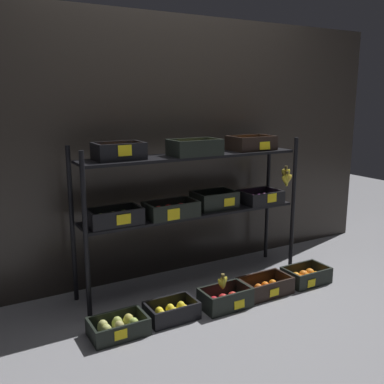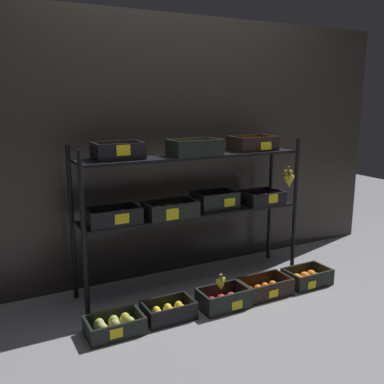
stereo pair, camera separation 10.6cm
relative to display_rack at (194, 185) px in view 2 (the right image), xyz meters
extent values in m
plane|color=gray|center=(-0.01, 0.01, -0.78)|extent=(10.00, 10.00, 0.00)
cube|color=#2D2823|center=(-0.01, 0.37, 0.24)|extent=(4.12, 0.12, 2.03)
cylinder|color=black|center=(-0.87, -0.15, -0.22)|extent=(0.03, 0.03, 1.10)
cylinder|color=black|center=(0.85, -0.15, -0.22)|extent=(0.03, 0.03, 1.10)
cylinder|color=black|center=(-0.87, 0.17, -0.22)|extent=(0.03, 0.03, 1.10)
cylinder|color=black|center=(0.85, 0.17, -0.22)|extent=(0.03, 0.03, 1.10)
cube|color=black|center=(-0.01, 0.01, -0.21)|extent=(1.69, 0.29, 0.02)
cube|color=black|center=(-0.01, 0.01, 0.22)|extent=(1.69, 0.29, 0.02)
cube|color=black|center=(-0.64, -0.03, -0.20)|extent=(0.36, 0.21, 0.01)
cube|color=black|center=(-0.64, -0.12, -0.14)|extent=(0.36, 0.02, 0.10)
cube|color=black|center=(-0.64, 0.07, -0.14)|extent=(0.36, 0.02, 0.10)
cube|color=black|center=(-0.81, -0.03, -0.14)|extent=(0.02, 0.17, 0.10)
cube|color=black|center=(-0.46, -0.03, -0.14)|extent=(0.02, 0.17, 0.10)
sphere|color=#8CB842|center=(-0.72, -0.05, -0.15)|extent=(0.07, 0.07, 0.07)
sphere|color=#80B63F|center=(-0.64, -0.06, -0.15)|extent=(0.07, 0.07, 0.07)
sphere|color=#87BA32|center=(-0.55, -0.05, -0.15)|extent=(0.07, 0.07, 0.07)
sphere|color=#91B237|center=(-0.72, -0.01, -0.15)|extent=(0.07, 0.07, 0.07)
sphere|color=#93B243|center=(-0.63, 0.00, -0.15)|extent=(0.07, 0.07, 0.07)
sphere|color=#96BD45|center=(-0.55, 0.00, -0.15)|extent=(0.07, 0.07, 0.07)
cube|color=yellow|center=(-0.61, -0.13, -0.14)|extent=(0.10, 0.01, 0.07)
cube|color=black|center=(-0.21, -0.04, -0.20)|extent=(0.37, 0.22, 0.01)
cube|color=black|center=(-0.21, -0.14, -0.14)|extent=(0.37, 0.02, 0.10)
cube|color=black|center=(-0.21, 0.06, -0.14)|extent=(0.37, 0.02, 0.10)
cube|color=black|center=(-0.39, -0.04, -0.14)|extent=(0.02, 0.19, 0.10)
cube|color=black|center=(-0.03, -0.04, -0.14)|extent=(0.02, 0.19, 0.10)
sphere|color=red|center=(-0.30, -0.06, -0.15)|extent=(0.07, 0.07, 0.07)
sphere|color=red|center=(-0.21, -0.06, -0.15)|extent=(0.07, 0.07, 0.07)
sphere|color=red|center=(-0.13, -0.07, -0.15)|extent=(0.07, 0.07, 0.07)
sphere|color=red|center=(-0.30, -0.01, -0.15)|extent=(0.07, 0.07, 0.07)
sphere|color=red|center=(-0.22, 0.00, -0.15)|extent=(0.07, 0.07, 0.07)
sphere|color=red|center=(-0.12, -0.01, -0.15)|extent=(0.07, 0.07, 0.07)
cube|color=yellow|center=(-0.25, -0.15, -0.16)|extent=(0.09, 0.00, 0.08)
cube|color=black|center=(0.20, 0.03, -0.20)|extent=(0.32, 0.23, 0.01)
cube|color=black|center=(0.20, -0.08, -0.13)|extent=(0.32, 0.02, 0.12)
cube|color=black|center=(0.20, 0.13, -0.13)|extent=(0.32, 0.02, 0.12)
cube|color=black|center=(0.04, 0.03, -0.13)|extent=(0.02, 0.20, 0.12)
cube|color=black|center=(0.35, 0.03, -0.13)|extent=(0.02, 0.20, 0.12)
ellipsoid|color=brown|center=(0.11, -0.01, -0.16)|extent=(0.05, 0.05, 0.07)
ellipsoid|color=brown|center=(0.16, -0.01, -0.16)|extent=(0.05, 0.05, 0.07)
ellipsoid|color=brown|center=(0.22, -0.01, -0.16)|extent=(0.05, 0.05, 0.07)
ellipsoid|color=brown|center=(0.29, -0.01, -0.16)|extent=(0.05, 0.05, 0.07)
ellipsoid|color=brown|center=(0.11, 0.06, -0.16)|extent=(0.05, 0.05, 0.07)
ellipsoid|color=brown|center=(0.16, 0.06, -0.16)|extent=(0.05, 0.05, 0.07)
ellipsoid|color=brown|center=(0.23, 0.06, -0.16)|extent=(0.05, 0.05, 0.07)
ellipsoid|color=brown|center=(0.28, 0.06, -0.16)|extent=(0.05, 0.05, 0.07)
cube|color=yellow|center=(0.26, -0.09, -0.14)|extent=(0.10, 0.01, 0.06)
cube|color=black|center=(0.61, -0.01, -0.20)|extent=(0.32, 0.24, 0.01)
cube|color=black|center=(0.61, -0.13, -0.15)|extent=(0.32, 0.02, 0.09)
cube|color=black|center=(0.61, 0.10, -0.15)|extent=(0.32, 0.02, 0.09)
cube|color=black|center=(0.46, -0.01, -0.15)|extent=(0.02, 0.21, 0.09)
cube|color=black|center=(0.77, -0.01, -0.15)|extent=(0.02, 0.21, 0.09)
sphere|color=#6D1C49|center=(0.52, -0.07, -0.17)|extent=(0.05, 0.05, 0.05)
sphere|color=#602746|center=(0.58, -0.07, -0.17)|extent=(0.05, 0.05, 0.05)
sphere|color=#6B2647|center=(0.64, -0.07, -0.17)|extent=(0.05, 0.05, 0.05)
sphere|color=#561E57|center=(0.70, -0.07, -0.17)|extent=(0.05, 0.05, 0.05)
sphere|color=#682A49|center=(0.52, -0.02, -0.17)|extent=(0.05, 0.05, 0.05)
sphere|color=#612653|center=(0.58, -0.01, -0.17)|extent=(0.05, 0.05, 0.05)
sphere|color=#561758|center=(0.64, -0.01, -0.17)|extent=(0.05, 0.05, 0.05)
sphere|color=#691E58|center=(0.70, -0.01, -0.17)|extent=(0.05, 0.05, 0.05)
sphere|color=#5D2C51|center=(0.52, 0.04, -0.17)|extent=(0.05, 0.05, 0.05)
sphere|color=#622058|center=(0.58, 0.04, -0.17)|extent=(0.05, 0.05, 0.05)
sphere|color=#561C5A|center=(0.64, 0.04, -0.17)|extent=(0.05, 0.05, 0.05)
sphere|color=#5A2E51|center=(0.70, 0.04, -0.17)|extent=(0.05, 0.05, 0.05)
cube|color=yellow|center=(0.64, -0.14, -0.14)|extent=(0.09, 0.01, 0.07)
cube|color=black|center=(-0.57, 0.03, 0.23)|extent=(0.33, 0.21, 0.01)
cube|color=black|center=(-0.57, -0.07, 0.29)|extent=(0.33, 0.02, 0.10)
cube|color=black|center=(-0.57, 0.13, 0.29)|extent=(0.33, 0.02, 0.10)
cube|color=black|center=(-0.72, 0.03, 0.29)|extent=(0.02, 0.18, 0.10)
cube|color=black|center=(-0.41, 0.03, 0.29)|extent=(0.02, 0.18, 0.10)
sphere|color=orange|center=(-0.65, -0.01, 0.27)|extent=(0.06, 0.06, 0.06)
sphere|color=orange|center=(-0.57, 0.00, 0.27)|extent=(0.06, 0.06, 0.06)
sphere|color=orange|center=(-0.49, 0.00, 0.27)|extent=(0.06, 0.06, 0.06)
sphere|color=orange|center=(-0.65, 0.06, 0.27)|extent=(0.06, 0.06, 0.06)
sphere|color=orange|center=(-0.57, 0.06, 0.27)|extent=(0.06, 0.06, 0.06)
sphere|color=orange|center=(-0.49, 0.06, 0.27)|extent=(0.06, 0.06, 0.06)
cube|color=yellow|center=(-0.56, -0.08, 0.30)|extent=(0.09, 0.01, 0.07)
cube|color=black|center=(-0.01, -0.03, 0.23)|extent=(0.36, 0.22, 0.01)
cube|color=black|center=(-0.01, -0.13, 0.29)|extent=(0.36, 0.02, 0.10)
cube|color=black|center=(-0.01, 0.07, 0.29)|extent=(0.36, 0.02, 0.10)
cube|color=black|center=(-0.19, -0.03, 0.29)|extent=(0.02, 0.19, 0.10)
cube|color=black|center=(0.16, -0.03, 0.29)|extent=(0.02, 0.19, 0.10)
sphere|color=gold|center=(-0.10, -0.06, 0.28)|extent=(0.07, 0.07, 0.07)
sphere|color=#D2C64D|center=(-0.01, -0.06, 0.28)|extent=(0.07, 0.07, 0.07)
sphere|color=#DAC554|center=(0.07, -0.06, 0.28)|extent=(0.07, 0.07, 0.07)
sphere|color=#DAC848|center=(-0.10, 0.00, 0.28)|extent=(0.07, 0.07, 0.07)
sphere|color=#D3B555|center=(-0.02, 0.00, 0.28)|extent=(0.07, 0.07, 0.07)
sphere|color=gold|center=(0.08, 0.00, 0.28)|extent=(0.07, 0.07, 0.07)
cube|color=black|center=(0.54, 0.02, 0.23)|extent=(0.35, 0.24, 0.01)
cube|color=black|center=(0.54, -0.09, 0.29)|extent=(0.35, 0.02, 0.10)
cube|color=black|center=(0.54, 0.13, 0.29)|extent=(0.35, 0.02, 0.10)
cube|color=black|center=(0.37, 0.02, 0.29)|extent=(0.02, 0.20, 0.10)
cube|color=black|center=(0.70, 0.02, 0.29)|extent=(0.02, 0.20, 0.10)
sphere|color=orange|center=(0.45, -0.01, 0.28)|extent=(0.07, 0.07, 0.07)
sphere|color=orange|center=(0.54, -0.01, 0.28)|extent=(0.07, 0.07, 0.07)
sphere|color=orange|center=(0.62, -0.01, 0.28)|extent=(0.07, 0.07, 0.07)
sphere|color=orange|center=(0.45, 0.05, 0.28)|extent=(0.07, 0.07, 0.07)
sphere|color=orange|center=(0.54, 0.06, 0.28)|extent=(0.07, 0.07, 0.07)
sphere|color=orange|center=(0.61, 0.05, 0.28)|extent=(0.07, 0.07, 0.07)
cube|color=yellow|center=(0.58, -0.10, 0.27)|extent=(0.10, 0.01, 0.06)
cylinder|color=brown|center=(0.89, -0.02, 0.02)|extent=(0.02, 0.02, 0.02)
ellipsoid|color=yellow|center=(0.86, -0.02, -0.04)|extent=(0.10, 0.04, 0.10)
ellipsoid|color=yellow|center=(0.87, -0.02, -0.04)|extent=(0.07, 0.03, 0.11)
ellipsoid|color=yellow|center=(0.88, -0.02, -0.04)|extent=(0.05, 0.03, 0.11)
ellipsoid|color=yellow|center=(0.89, -0.02, -0.04)|extent=(0.05, 0.03, 0.11)
ellipsoid|color=yellow|center=(0.90, -0.02, -0.04)|extent=(0.08, 0.03, 0.11)
ellipsoid|color=yellow|center=(0.91, -0.01, -0.04)|extent=(0.10, 0.03, 0.10)
cylinder|color=brown|center=(0.89, -0.01, 0.06)|extent=(0.02, 0.02, 0.02)
ellipsoid|color=yellow|center=(0.87, 0.00, 0.01)|extent=(0.07, 0.03, 0.09)
ellipsoid|color=yellow|center=(0.88, 0.00, 0.01)|extent=(0.05, 0.03, 0.09)
ellipsoid|color=yellow|center=(0.89, 0.00, 0.01)|extent=(0.05, 0.03, 0.09)
ellipsoid|color=yellow|center=(0.90, -0.01, 0.01)|extent=(0.07, 0.03, 0.09)
cube|color=black|center=(-0.78, -0.43, -0.77)|extent=(0.35, 0.22, 0.01)
cube|color=black|center=(-0.78, -0.53, -0.72)|extent=(0.35, 0.02, 0.10)
cube|color=black|center=(-0.78, -0.33, -0.72)|extent=(0.35, 0.02, 0.10)
cube|color=black|center=(-0.94, -0.43, -0.72)|extent=(0.02, 0.19, 0.10)
cube|color=black|center=(-0.61, -0.43, -0.72)|extent=(0.02, 0.19, 0.10)
ellipsoid|color=#B5BC61|center=(-0.86, -0.46, -0.72)|extent=(0.07, 0.07, 0.09)
ellipsoid|color=tan|center=(-0.78, -0.45, -0.72)|extent=(0.07, 0.07, 0.09)
ellipsoid|color=#A5C252|center=(-0.69, -0.46, -0.72)|extent=(0.07, 0.07, 0.09)
ellipsoid|color=tan|center=(-0.86, -0.40, -0.72)|extent=(0.07, 0.07, 0.09)
ellipsoid|color=#A6B651|center=(-0.77, -0.40, -0.72)|extent=(0.07, 0.07, 0.09)
ellipsoid|color=#BDB24C|center=(-0.70, -0.40, -0.72)|extent=(0.07, 0.07, 0.09)
cube|color=yellow|center=(-0.80, -0.54, -0.71)|extent=(0.08, 0.01, 0.06)
cube|color=black|center=(-0.41, -0.41, -0.77)|extent=(0.33, 0.21, 0.01)
cube|color=black|center=(-0.41, -0.51, -0.71)|extent=(0.33, 0.02, 0.10)
cube|color=black|center=(-0.41, -0.32, -0.71)|extent=(0.33, 0.02, 0.10)
cube|color=black|center=(-0.57, -0.41, -0.71)|extent=(0.02, 0.18, 0.10)
cube|color=black|center=(-0.25, -0.41, -0.71)|extent=(0.02, 0.18, 0.10)
ellipsoid|color=yellow|center=(-0.49, -0.44, -0.73)|extent=(0.06, 0.06, 0.08)
ellipsoid|color=yellow|center=(-0.40, -0.44, -0.73)|extent=(0.06, 0.06, 0.08)
ellipsoid|color=yellow|center=(-0.33, -0.45, -0.73)|extent=(0.06, 0.06, 0.08)
ellipsoid|color=yellow|center=(-0.48, -0.39, -0.73)|extent=(0.06, 0.06, 0.08)
ellipsoid|color=yellow|center=(-0.40, -0.39, -0.73)|extent=(0.06, 0.06, 0.08)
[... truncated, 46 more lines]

